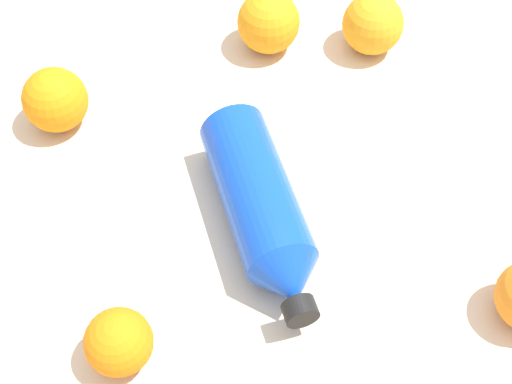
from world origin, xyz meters
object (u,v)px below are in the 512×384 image
(water_bottle, at_px, (262,209))
(orange_2, at_px, (269,22))
(orange_1, at_px, (119,342))
(orange_5, at_px, (55,100))
(orange_4, at_px, (373,24))

(water_bottle, xyz_separation_m, orange_2, (-0.14, -0.25, 0.00))
(orange_1, distance_m, orange_5, 0.33)
(orange_5, bearing_deg, water_bottle, 120.14)
(orange_1, xyz_separation_m, orange_4, (-0.45, -0.26, 0.01))
(orange_2, bearing_deg, orange_4, 151.65)
(orange_1, relative_size, orange_5, 0.86)
(orange_4, distance_m, orange_5, 0.41)
(orange_2, height_order, orange_4, orange_2)
(orange_4, bearing_deg, orange_2, -28.35)
(water_bottle, bearing_deg, orange_1, -59.42)
(orange_4, relative_size, orange_5, 1.02)
(water_bottle, xyz_separation_m, orange_1, (0.19, 0.07, -0.01))
(orange_4, xyz_separation_m, orange_5, (0.41, -0.06, -0.00))
(orange_1, bearing_deg, water_bottle, -159.94)
(orange_2, xyz_separation_m, orange_5, (0.29, 0.00, -0.00))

